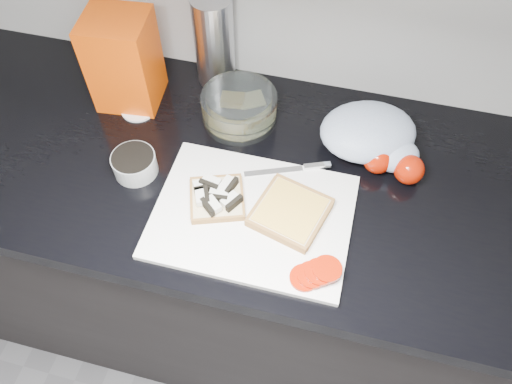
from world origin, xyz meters
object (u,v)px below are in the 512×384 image
cutting_board (252,216)px  glass_bowl (239,108)px  steel_canister (214,41)px  bread_bag (124,61)px

cutting_board → glass_bowl: size_ratio=2.29×
cutting_board → glass_bowl: 0.28m
glass_bowl → steel_canister: (-0.09, 0.12, 0.08)m
glass_bowl → cutting_board: bearing=-69.3°
steel_canister → cutting_board: bearing=-63.5°
cutting_board → bread_bag: (-0.37, 0.27, 0.11)m
cutting_board → bread_bag: bread_bag is taller
glass_bowl → steel_canister: bearing=127.0°
cutting_board → glass_bowl: (-0.10, 0.26, 0.03)m
glass_bowl → bread_bag: bearing=178.3°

